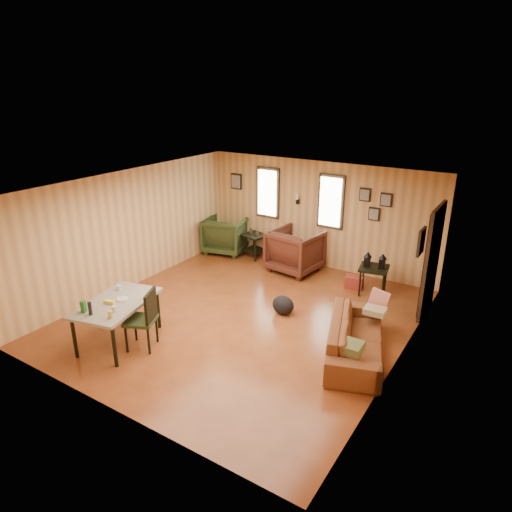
{
  "coord_description": "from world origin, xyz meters",
  "views": [
    {
      "loc": [
        4.12,
        -6.08,
        3.99
      ],
      "look_at": [
        0.0,
        0.4,
        1.05
      ],
      "focal_mm": 32.0,
      "sensor_mm": 36.0,
      "label": 1
    }
  ],
  "objects": [
    {
      "name": "sofa_pillows",
      "position": [
        2.21,
        0.03,
        0.5
      ],
      "size": [
        0.45,
        1.75,
        0.36
      ],
      "rotation": [
        0.0,
        0.0,
        0.03
      ],
      "color": "#4C522E",
      "rests_on": "sofa"
    },
    {
      "name": "recliner_green",
      "position": [
        -2.26,
        2.56,
        0.49
      ],
      "size": [
        1.13,
        1.09,
        0.98
      ],
      "primitive_type": "imported",
      "rotation": [
        0.0,
        0.0,
        -2.91
      ],
      "color": "#2A3719",
      "rests_on": "ground"
    },
    {
      "name": "end_table",
      "position": [
        -1.48,
        2.66,
        0.39
      ],
      "size": [
        0.65,
        0.61,
        0.7
      ],
      "rotation": [
        0.0,
        0.0,
        -0.23
      ],
      "color": "black",
      "rests_on": "ground"
    },
    {
      "name": "backpack",
      "position": [
        0.54,
        0.47,
        0.18
      ],
      "size": [
        0.49,
        0.43,
        0.36
      ],
      "rotation": [
        0.0,
        0.0,
        -0.34
      ],
      "color": "black",
      "rests_on": "ground"
    },
    {
      "name": "sofa",
      "position": [
        2.14,
        -0.08,
        0.4
      ],
      "size": [
        1.21,
        2.11,
        0.79
      ],
      "primitive_type": "imported",
      "rotation": [
        0.0,
        0.0,
        1.9
      ],
      "color": "brown",
      "rests_on": "ground"
    },
    {
      "name": "dining_table",
      "position": [
        -1.24,
        -1.81,
        0.66
      ],
      "size": [
        1.15,
        1.58,
        0.94
      ],
      "rotation": [
        0.0,
        0.0,
        0.23
      ],
      "color": "gray",
      "rests_on": "ground"
    },
    {
      "name": "side_table",
      "position": [
        1.63,
        2.19,
        0.6
      ],
      "size": [
        0.64,
        0.64,
        0.88
      ],
      "rotation": [
        0.0,
        0.0,
        0.19
      ],
      "color": "black",
      "rests_on": "ground"
    },
    {
      "name": "cooler",
      "position": [
        1.22,
        2.25,
        0.13
      ],
      "size": [
        0.39,
        0.31,
        0.25
      ],
      "rotation": [
        0.0,
        0.0,
        0.17
      ],
      "color": "maroon",
      "rests_on": "ground"
    },
    {
      "name": "room",
      "position": [
        0.17,
        0.27,
        1.21
      ],
      "size": [
        5.54,
        6.04,
        2.44
      ],
      "color": "brown",
      "rests_on": "ground"
    },
    {
      "name": "dining_chair",
      "position": [
        -0.74,
        -1.68,
        0.56
      ],
      "size": [
        0.59,
        0.59,
        0.99
      ],
      "rotation": [
        0.0,
        0.0,
        0.42
      ],
      "color": "#2A3719",
      "rests_on": "ground"
    },
    {
      "name": "recliner_brown",
      "position": [
        -0.24,
        2.41,
        0.52
      ],
      "size": [
        1.12,
        1.07,
        1.05
      ],
      "primitive_type": "imported",
      "rotation": [
        0.0,
        0.0,
        3.02
      ],
      "color": "#492116",
      "rests_on": "ground"
    }
  ]
}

